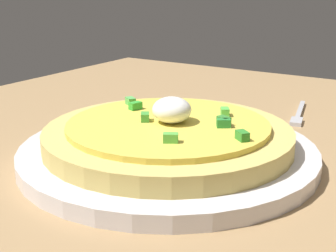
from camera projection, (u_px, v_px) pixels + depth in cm
name	position (u px, v px, depth cm)	size (l,w,h in cm)	color
dining_table	(267.00, 164.00, 50.58)	(97.92, 81.14, 3.10)	#99784F
plate	(168.00, 153.00, 47.23)	(29.03, 29.03, 1.50)	silver
pizza	(168.00, 134.00, 46.66)	(24.18, 24.18, 4.88)	tan
fork	(299.00, 115.00, 62.04)	(3.53, 11.31, 0.50)	#B7B7BC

